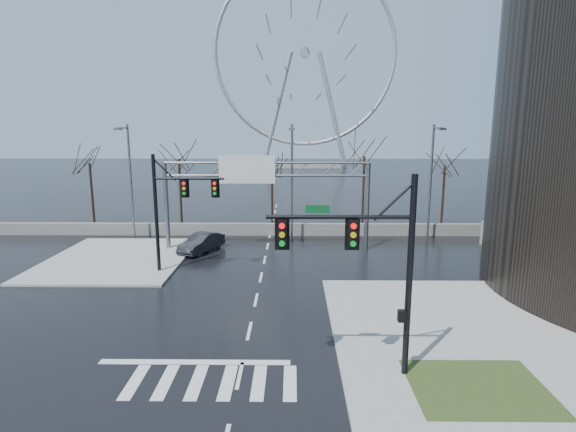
{
  "coord_description": "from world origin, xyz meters",
  "views": [
    {
      "loc": [
        2.09,
        -20.22,
        9.57
      ],
      "look_at": [
        1.78,
        8.6,
        4.0
      ],
      "focal_mm": 28.0,
      "sensor_mm": 36.0,
      "label": 1
    }
  ],
  "objects_px": {
    "ferris_wheel": "(305,61)",
    "car": "(202,243)",
    "signal_mast_near": "(374,257)",
    "sign_gantry": "(262,186)",
    "signal_mast_far": "(172,202)"
  },
  "relations": [
    {
      "from": "sign_gantry",
      "to": "ferris_wheel",
      "type": "bearing_deg",
      "value": 86.16
    },
    {
      "from": "sign_gantry",
      "to": "ferris_wheel",
      "type": "relative_size",
      "value": 0.32
    },
    {
      "from": "signal_mast_far",
      "to": "car",
      "type": "xyz_separation_m",
      "value": [
        0.72,
        5.29,
        -4.1
      ]
    },
    {
      "from": "signal_mast_far",
      "to": "ferris_wheel",
      "type": "bearing_deg",
      "value": 82.8
    },
    {
      "from": "sign_gantry",
      "to": "car",
      "type": "distance_m",
      "value": 6.56
    },
    {
      "from": "signal_mast_far",
      "to": "ferris_wheel",
      "type": "height_order",
      "value": "ferris_wheel"
    },
    {
      "from": "sign_gantry",
      "to": "signal_mast_far",
      "type": "bearing_deg",
      "value": -132.47
    },
    {
      "from": "signal_mast_far",
      "to": "sign_gantry",
      "type": "bearing_deg",
      "value": 47.53
    },
    {
      "from": "signal_mast_near",
      "to": "ferris_wheel",
      "type": "height_order",
      "value": "ferris_wheel"
    },
    {
      "from": "ferris_wheel",
      "to": "car",
      "type": "bearing_deg",
      "value": -97.16
    },
    {
      "from": "ferris_wheel",
      "to": "car",
      "type": "xyz_separation_m",
      "value": [
        -10.15,
        -80.75,
        -25.4
      ]
    },
    {
      "from": "ferris_wheel",
      "to": "car",
      "type": "distance_m",
      "value": 85.26
    },
    {
      "from": "signal_mast_near",
      "to": "signal_mast_far",
      "type": "height_order",
      "value": "same"
    },
    {
      "from": "signal_mast_near",
      "to": "sign_gantry",
      "type": "height_order",
      "value": "signal_mast_near"
    },
    {
      "from": "signal_mast_far",
      "to": "car",
      "type": "relative_size",
      "value": 1.79
    }
  ]
}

